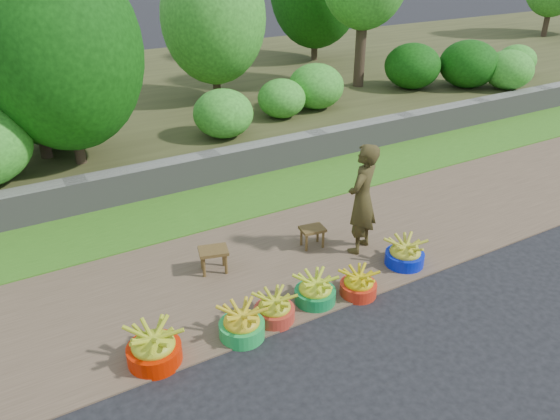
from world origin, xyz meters
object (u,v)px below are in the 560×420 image
basin_e (358,284)px  stool_right (312,232)px  basin_f (405,254)px  vendor_woman (362,199)px  basin_a (154,348)px  stool_left (213,254)px  basin_b (242,324)px  basin_d (315,291)px  basin_c (274,309)px

basin_e → stool_right: (0.13, 1.22, 0.10)m
basin_f → vendor_woman: size_ratio=0.33×
basin_a → stool_left: size_ratio=1.29×
basin_a → vendor_woman: vendor_woman is taller
basin_b → stool_right: size_ratio=1.38×
basin_d → stool_left: (-0.77, 1.19, 0.11)m
basin_b → stool_left: (0.26, 1.31, 0.11)m
basin_d → basin_c: bearing=-175.4°
basin_a → basin_e: size_ratio=1.25×
basin_b → basin_c: basin_b is taller
basin_b → vendor_woman: vendor_woman is taller
basin_a → stool_right: size_ratio=1.54×
basin_b → basin_f: size_ratio=0.98×
basin_d → basin_f: bearing=3.5°
basin_f → stool_left: 2.50m
stool_right → basin_c: bearing=-137.9°
basin_a → basin_b: size_ratio=1.12×
basin_a → basin_f: basin_a is taller
basin_b → basin_e: 1.56m
basin_c → vendor_woman: bearing=22.8°
basin_a → basin_d: (1.97, 0.02, -0.02)m
basin_c → basin_f: (2.05, 0.14, 0.02)m
basin_c → basin_f: size_ratio=0.91×
basin_a → basin_d: basin_a is taller
basin_e → vendor_woman: 1.23m
basin_a → stool_right: basin_a is taller
basin_a → vendor_woman: size_ratio=0.36×
basin_f → vendor_woman: bearing=115.3°
stool_left → stool_right: stool_left is taller
basin_c → basin_d: size_ratio=0.95×
basin_e → stool_right: size_ratio=1.23×
basin_c → basin_f: basin_f is taller
basin_a → basin_c: size_ratio=1.20×
basin_f → vendor_woman: 0.91m
basin_c → basin_d: basin_d is taller
basin_a → basin_d: size_ratio=1.14×
basin_c → vendor_woman: (1.77, 0.74, 0.63)m
stool_left → vendor_woman: 2.08m
basin_d → basin_f: (1.47, 0.09, 0.01)m
basin_e → stool_left: 1.87m
basin_c → basin_d: 0.58m
basin_d → basin_e: bearing=-13.9°
basin_c → basin_b: bearing=-171.6°
basin_a → basin_b: bearing=-5.5°
basin_a → basin_f: (3.44, 0.11, -0.02)m
basin_b → stool_left: bearing=78.9°
basin_d → basin_f: basin_f is taller
basin_b → basin_f: basin_f is taller
basin_f → basin_d: bearing=-176.5°
basin_b → basin_c: 0.45m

